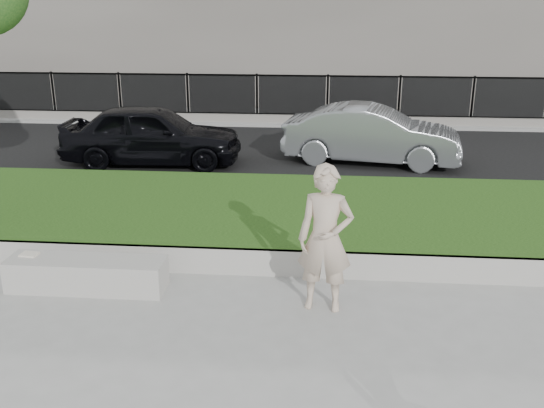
# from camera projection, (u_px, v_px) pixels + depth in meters

# --- Properties ---
(ground) EXTENTS (90.00, 90.00, 0.00)m
(ground) POSITION_uv_depth(u_px,v_px,m) (202.00, 308.00, 7.86)
(ground) COLOR gray
(ground) RESTS_ON ground
(grass_bank) EXTENTS (34.00, 4.00, 0.40)m
(grass_bank) POSITION_uv_depth(u_px,v_px,m) (235.00, 215.00, 10.63)
(grass_bank) COLOR black
(grass_bank) RESTS_ON ground
(grass_kerb) EXTENTS (34.00, 0.08, 0.40)m
(grass_kerb) POSITION_uv_depth(u_px,v_px,m) (215.00, 261.00, 8.78)
(grass_kerb) COLOR #A4A29A
(grass_kerb) RESTS_ON ground
(street) EXTENTS (34.00, 7.00, 0.04)m
(street) POSITION_uv_depth(u_px,v_px,m) (265.00, 151.00, 15.88)
(street) COLOR black
(street) RESTS_ON ground
(far_pavement) EXTENTS (34.00, 3.00, 0.12)m
(far_pavement) POSITION_uv_depth(u_px,v_px,m) (278.00, 118.00, 20.11)
(far_pavement) COLOR gray
(far_pavement) RESTS_ON ground
(iron_fence) EXTENTS (32.00, 0.30, 1.50)m
(iron_fence) POSITION_uv_depth(u_px,v_px,m) (276.00, 109.00, 19.01)
(iron_fence) COLOR slate
(iron_fence) RESTS_ON far_pavement
(stone_bench) EXTENTS (2.16, 0.54, 0.44)m
(stone_bench) POSITION_uv_depth(u_px,v_px,m) (87.00, 274.00, 8.31)
(stone_bench) COLOR #A4A29A
(stone_bench) RESTS_ON ground
(man) EXTENTS (0.74, 0.53, 1.91)m
(man) POSITION_uv_depth(u_px,v_px,m) (325.00, 239.00, 7.58)
(man) COLOR #C8B29A
(man) RESTS_ON ground
(book) EXTENTS (0.25, 0.19, 0.03)m
(book) POSITION_uv_depth(u_px,v_px,m) (29.00, 254.00, 8.37)
(book) COLOR beige
(book) RESTS_ON stone_bench
(car_dark) EXTENTS (4.28, 1.87, 1.44)m
(car_dark) POSITION_uv_depth(u_px,v_px,m) (152.00, 134.00, 14.37)
(car_dark) COLOR black
(car_dark) RESTS_ON street
(car_silver) EXTENTS (4.36, 2.12, 1.38)m
(car_silver) POSITION_uv_depth(u_px,v_px,m) (372.00, 135.00, 14.48)
(car_silver) COLOR gray
(car_silver) RESTS_ON street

